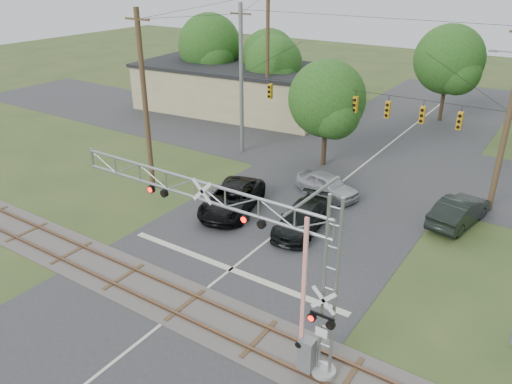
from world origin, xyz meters
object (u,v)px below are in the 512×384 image
Objects in this scene: streetlight at (510,106)px; crossing_gantry at (243,241)px; pickup_black at (232,199)px; traffic_signal_span at (368,101)px; car_dark at (302,218)px; commercial_building at (236,87)px; sedan_silver at (327,185)px.

crossing_gantry is at bearing -101.26° from streetlight.
crossing_gantry reaches higher than pickup_black.
pickup_black is at bearing 128.56° from crossing_gantry.
crossing_gantry is 0.64× the size of traffic_signal_span.
traffic_signal_span is 3.69× the size of car_dark.
car_dark is 0.25× the size of commercial_building.
streetlight is (25.94, -2.83, 2.56)m from commercial_building.
sedan_silver is at bearing 92.70° from car_dark.
sedan_silver is at bearing -127.50° from streetlight.
pickup_black is 20.99m from streetlight.
traffic_signal_span reaches higher than commercial_building.
crossing_gantry is at bearing -81.83° from traffic_signal_span.
commercial_building is (-20.83, 28.46, -2.36)m from crossing_gantry.
crossing_gantry is at bearing -82.16° from car_dark.
pickup_black is 23.54m from commercial_building.
streetlight reaches higher than commercial_building.
crossing_gantry is at bearing -59.74° from commercial_building.
sedan_silver is (-0.89, 5.06, 0.01)m from car_dark.
streetlight reaches higher than crossing_gantry.
sedan_silver is 22.36m from commercial_building.
traffic_signal_span is 21.08m from commercial_building.
crossing_gantry is 26.13m from streetlight.
streetlight reaches higher than car_dark.
traffic_signal_span is 6.28m from sedan_silver.
crossing_gantry is at bearing -152.31° from sedan_silver.
car_dark is (4.81, 0.22, -0.07)m from pickup_black.
streetlight is at bearing 38.02° from pickup_black.
pickup_black is 0.28× the size of commercial_building.
traffic_signal_span is 10.64m from streetlight.
pickup_black is at bearing -60.93° from commercial_building.
car_dark is 26.43m from commercial_building.
pickup_black is 1.32× the size of sedan_silver.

